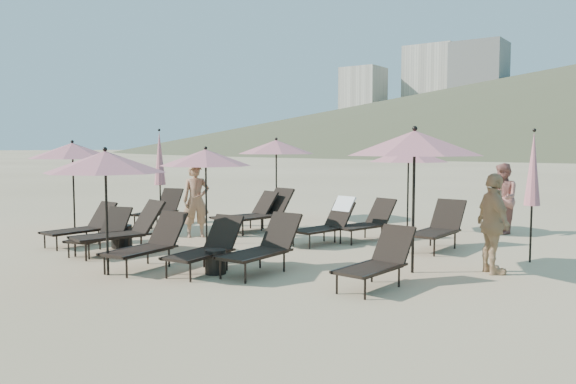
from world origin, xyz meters
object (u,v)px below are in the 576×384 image
Objects in this scene: umbrella_open_1 at (206,158)px; lounger_4 at (263,246)px; beachgoer_c at (493,224)px; side_table_0 at (122,236)px; lounger_10 at (328,222)px; lounger_0 at (82,226)px; lounger_12 at (207,247)px; side_table_1 at (215,262)px; umbrella_closed_1 at (160,159)px; lounger_5 at (377,260)px; beachgoer_b at (502,198)px; lounger_7 at (247,213)px; lounger_1 at (122,230)px; lounger_6 at (160,209)px; umbrella_open_2 at (415,143)px; umbrella_open_5 at (105,162)px; umbrella_open_4 at (409,154)px; umbrella_open_0 at (72,151)px; lounger_3 at (148,243)px; lounger_9 at (366,221)px; lounger_2 at (102,232)px; umbrella_open_3 at (276,147)px; lounger_11 at (438,227)px; lounger_8 at (262,212)px; umbrella_closed_0 at (533,170)px; beachgoer_a at (196,200)px.

lounger_4 is at bearing -28.79° from umbrella_open_1.
beachgoer_c is at bearing 34.20° from lounger_4.
lounger_10 is at bearing 42.43° from side_table_0.
lounger_0 is 0.98× the size of lounger_12.
lounger_12 is 0.32m from side_table_1.
side_table_0 is at bearing -126.76° from lounger_10.
lounger_4 reaches higher than side_table_0.
lounger_5 is at bearing -18.48° from umbrella_closed_1.
beachgoer_b is (6.04, 6.70, 0.63)m from side_table_0.
lounger_0 is 8.40m from beachgoer_c.
beachgoer_b reaches higher than lounger_7.
lounger_1 is 1.04× the size of lounger_7.
side_table_1 is at bearing -48.75° from lounger_6.
umbrella_open_2 reaches higher than lounger_4.
side_table_0 is at bearing 137.27° from umbrella_open_5.
lounger_6 is 0.72× the size of umbrella_open_2.
beachgoer_c is at bearing -49.20° from umbrella_open_4.
side_table_1 is at bearing -12.89° from umbrella_open_0.
lounger_3 is at bearing -96.25° from lounger_10.
beachgoer_b reaches higher than lounger_6.
lounger_7 is at bearing -158.63° from lounger_9.
lounger_10 reaches higher than lounger_2.
umbrella_open_4 reaches higher than beachgoer_c.
lounger_1 is 6.34m from umbrella_open_3.
lounger_11 reaches higher than lounger_6.
lounger_7 is at bearing 158.60° from umbrella_open_2.
lounger_3 is 4.70m from lounger_8.
beachgoer_b is at bearing 10.39° from lounger_6.
lounger_1 is 5.35m from lounger_9.
lounger_5 is 0.81× the size of lounger_8.
lounger_6 is 8.93m from beachgoer_b.
umbrella_open_5 is 0.81× the size of umbrella_closed_1.
lounger_2 is 1.02× the size of lounger_5.
umbrella_closed_0 is 1.42× the size of beachgoer_b.
lounger_12 is (-0.19, -3.65, -0.06)m from lounger_10.
lounger_11 is at bearing 33.96° from side_table_0.
beachgoer_a reaches higher than lounger_0.
umbrella_open_1 is at bearing -84.70° from beachgoer_a.
lounger_3 is 0.97× the size of beachgoer_a.
umbrella_open_0 is 0.93× the size of umbrella_open_2.
umbrella_open_2 reaches higher than lounger_10.
umbrella_closed_0 reaches higher than lounger_3.
beachgoer_b reaches higher than lounger_4.
umbrella_open_3 is (1.88, 2.82, 1.68)m from lounger_6.
side_table_1 is at bearing -137.55° from lounger_4.
lounger_0 is 0.74× the size of umbrella_open_1.
umbrella_open_2 is 7.88m from umbrella_closed_1.
lounger_8 is 0.79× the size of umbrella_closed_0.
lounger_2 is at bearing -162.04° from umbrella_open_2.
umbrella_open_0 is (-6.56, -3.12, 1.60)m from lounger_9.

